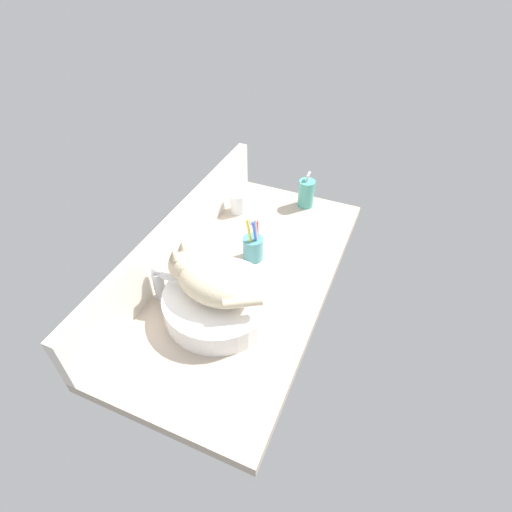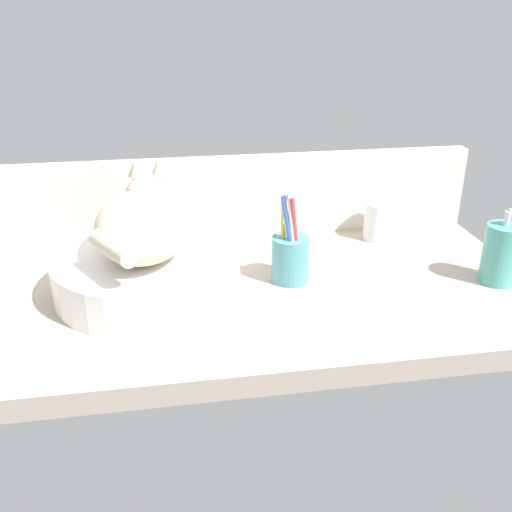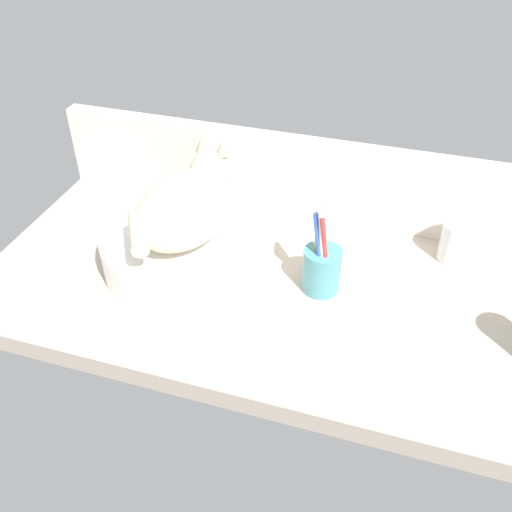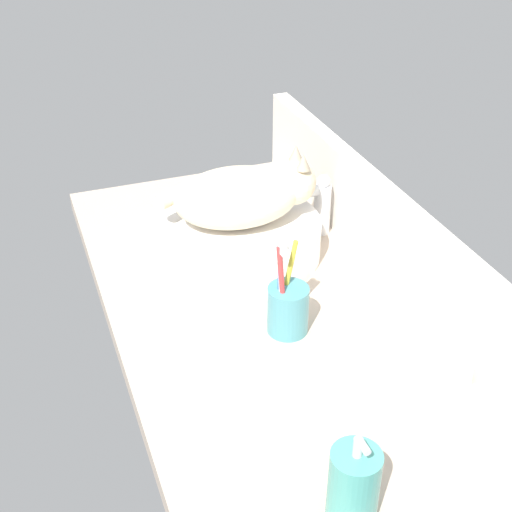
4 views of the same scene
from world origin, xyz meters
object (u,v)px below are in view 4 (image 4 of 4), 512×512
at_px(water_glass, 449,379).
at_px(sink_basin, 237,238).
at_px(cat, 243,195).
at_px(soap_dispenser, 353,487).
at_px(faucet, 318,203).
at_px(toothbrush_cup, 287,306).

bearing_deg(water_glass, sink_basin, -161.46).
distance_m(sink_basin, cat, 0.10).
height_order(sink_basin, soap_dispenser, soap_dispenser).
xyz_separation_m(faucet, toothbrush_cup, (0.29, -0.19, -0.02)).
bearing_deg(soap_dispenser, faucet, 159.25).
height_order(toothbrush_cup, water_glass, toothbrush_cup).
height_order(faucet, soap_dispenser, soap_dispenser).
bearing_deg(water_glass, toothbrush_cup, -144.75).
distance_m(sink_basin, faucet, 0.19).
distance_m(sink_basin, water_glass, 0.54).
xyz_separation_m(sink_basin, soap_dispenser, (0.66, -0.07, 0.02)).
bearing_deg(sink_basin, water_glass, 18.54).
relative_size(sink_basin, soap_dispenser, 2.28).
xyz_separation_m(soap_dispenser, water_glass, (-0.15, 0.24, -0.02)).
bearing_deg(faucet, soap_dispenser, -20.75).
xyz_separation_m(sink_basin, cat, (0.00, 0.01, 0.10)).
distance_m(soap_dispenser, water_glass, 0.28).
height_order(cat, faucet, cat).
bearing_deg(cat, sink_basin, -90.75).
bearing_deg(cat, faucet, 96.72).
relative_size(toothbrush_cup, water_glass, 2.21).
xyz_separation_m(sink_basin, water_glass, (0.51, 0.17, -0.00)).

